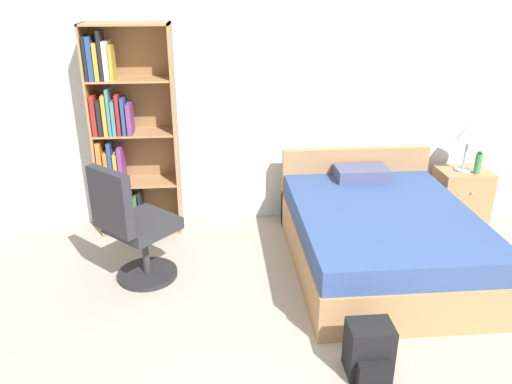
% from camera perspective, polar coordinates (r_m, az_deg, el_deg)
% --- Properties ---
extents(wall_back, '(9.00, 0.06, 2.60)m').
position_cam_1_polar(wall_back, '(5.08, 3.96, 10.89)').
color(wall_back, silver).
rests_on(wall_back, ground_plane).
extents(bookshelf, '(0.78, 0.33, 2.02)m').
position_cam_1_polar(bookshelf, '(4.97, -14.84, 5.87)').
color(bookshelf, '#AD7F51').
rests_on(bookshelf, ground_plane).
extents(bed, '(1.49, 1.94, 0.82)m').
position_cam_1_polar(bed, '(4.55, 13.90, -4.79)').
color(bed, '#AD7F51').
rests_on(bed, ground_plane).
extents(office_chair, '(0.72, 0.72, 1.06)m').
position_cam_1_polar(office_chair, '(4.19, -13.81, -4.07)').
color(office_chair, '#232326').
rests_on(office_chair, ground_plane).
extents(nightstand, '(0.52, 0.41, 0.57)m').
position_cam_1_polar(nightstand, '(5.66, 22.35, -0.37)').
color(nightstand, '#AD7F51').
rests_on(nightstand, ground_plane).
extents(table_lamp, '(0.25, 0.25, 0.52)m').
position_cam_1_polar(table_lamp, '(5.42, 23.17, 6.21)').
color(table_lamp, '#B2B2B7').
rests_on(table_lamp, nightstand).
extents(water_bottle, '(0.07, 0.07, 0.23)m').
position_cam_1_polar(water_bottle, '(5.48, 24.04, 3.01)').
color(water_bottle, '#3F8C4C').
rests_on(water_bottle, nightstand).
extents(backpack_black, '(0.28, 0.29, 0.36)m').
position_cam_1_polar(backpack_black, '(3.42, 12.83, -17.32)').
color(backpack_black, black).
rests_on(backpack_black, ground_plane).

